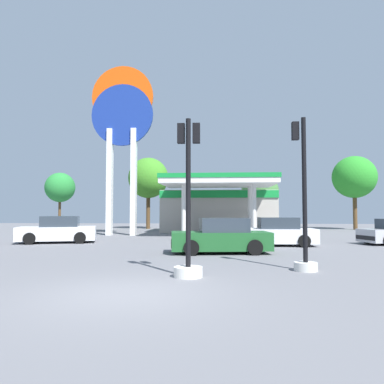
# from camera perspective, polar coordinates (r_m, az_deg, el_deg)

# --- Properties ---
(ground_plane) EXTENTS (90.00, 90.00, 0.00)m
(ground_plane) POSITION_cam_1_polar(r_m,az_deg,el_deg) (8.49, -10.11, -15.40)
(ground_plane) COLOR slate
(ground_plane) RESTS_ON ground
(gas_station) EXTENTS (9.72, 11.52, 4.34)m
(gas_station) POSITION_cam_1_polar(r_m,az_deg,el_deg) (31.79, 4.15, -2.50)
(gas_station) COLOR #ADA89E
(gas_station) RESTS_ON ground
(station_pole_sign) EXTENTS (4.74, 0.56, 12.95)m
(station_pole_sign) POSITION_cam_1_polar(r_m,az_deg,el_deg) (28.87, -10.82, 10.13)
(station_pole_sign) COLOR white
(station_pole_sign) RESTS_ON ground
(car_0) EXTENTS (4.46, 2.37, 1.53)m
(car_0) POSITION_cam_1_polar(r_m,az_deg,el_deg) (16.10, 4.53, -7.02)
(car_0) COLOR black
(car_0) RESTS_ON ground
(car_1) EXTENTS (4.62, 2.95, 1.54)m
(car_1) POSITION_cam_1_polar(r_m,az_deg,el_deg) (22.58, -20.18, -5.67)
(car_1) COLOR black
(car_1) RESTS_ON ground
(car_4) EXTENTS (4.22, 1.99, 1.49)m
(car_4) POSITION_cam_1_polar(r_m,az_deg,el_deg) (19.93, 12.91, -6.22)
(car_4) COLOR black
(car_4) RESTS_ON ground
(traffic_signal_0) EXTENTS (0.71, 0.71, 4.75)m
(traffic_signal_0) POSITION_cam_1_polar(r_m,az_deg,el_deg) (11.83, 17.03, -4.41)
(traffic_signal_0) COLOR silver
(traffic_signal_0) RESTS_ON ground
(traffic_signal_1) EXTENTS (0.81, 0.81, 4.45)m
(traffic_signal_1) POSITION_cam_1_polar(r_m,az_deg,el_deg) (10.29, -0.58, -4.94)
(traffic_signal_1) COLOR silver
(traffic_signal_1) RESTS_ON ground
(tree_0) EXTENTS (3.20, 3.20, 5.99)m
(tree_0) POSITION_cam_1_polar(r_m,az_deg,el_deg) (42.30, -19.87, 0.65)
(tree_0) COLOR brown
(tree_0) RESTS_ON ground
(tree_1) EXTENTS (4.12, 4.12, 7.32)m
(tree_1) POSITION_cam_1_polar(r_m,az_deg,el_deg) (38.02, -6.82, 2.15)
(tree_1) COLOR brown
(tree_1) RESTS_ON ground
(tree_2) EXTENTS (3.88, 3.88, 5.70)m
(tree_2) POSITION_cam_1_polar(r_m,az_deg,el_deg) (38.93, 10.55, 0.11)
(tree_2) COLOR brown
(tree_2) RESTS_ON ground
(tree_3) EXTENTS (4.19, 4.19, 7.23)m
(tree_3) POSITION_cam_1_polar(r_m,az_deg,el_deg) (39.36, 23.97, 2.11)
(tree_3) COLOR brown
(tree_3) RESTS_ON ground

